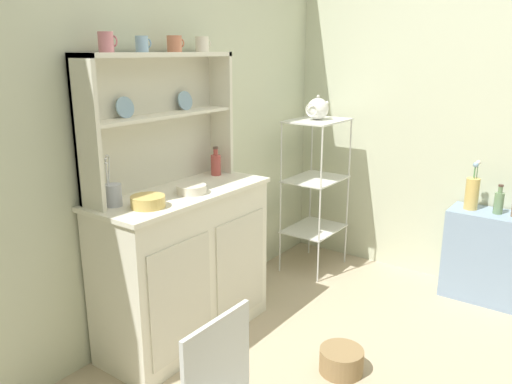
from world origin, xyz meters
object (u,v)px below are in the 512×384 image
Objects in this scene: hutch_shelf_unit at (157,111)px; bakers_rack at (316,176)px; side_shelf_blue at (484,255)px; flower_vase at (472,192)px; floor_basket at (341,361)px; hutch_cabinet at (185,264)px; cup_rose_0 at (106,42)px; porcelain_teapot at (318,109)px; bowl_mixing_large at (148,202)px; utensil_jar at (113,194)px; oil_bottle at (499,202)px; jam_bottle at (216,164)px.

hutch_shelf_unit reaches higher than bakers_rack.
side_shelf_blue is 0.44m from flower_vase.
bakers_rack is at bearing -11.82° from hutch_shelf_unit.
hutch_shelf_unit reaches higher than floor_basket.
floor_basket is (-1.31, 0.38, -0.24)m from side_shelf_blue.
cup_rose_0 is at bearing 159.79° from hutch_cabinet.
porcelain_teapot is (1.08, 0.79, 1.16)m from floor_basket.
bowl_mixing_large is at bearing -166.70° from hutch_cabinet.
hutch_cabinet is 1.51m from porcelain_teapot.
bakers_rack is 4.49× the size of utensil_jar.
utensil_jar is 0.77× the size of flower_vase.
porcelain_teapot is (1.30, -0.11, 0.77)m from hutch_cabinet.
side_shelf_blue is 2.64× the size of floor_basket.
oil_bottle is at bearing -41.11° from hutch_cabinet.
side_shelf_blue is at bearing 90.00° from oil_bottle.
bowl_mixing_large reaches higher than flower_vase.
side_shelf_blue is at bearing -89.97° from flower_vase.
oil_bottle is (0.22, -1.22, -0.54)m from porcelain_teapot.
side_shelf_blue is at bearing -16.32° from floor_basket.
hutch_shelf_unit is 2.99× the size of flower_vase.
cup_rose_0 is at bearing 96.45° from bowl_mixing_large.
flower_vase reaches higher than floor_basket.
hutch_cabinet is 1.00m from floor_basket.
cup_rose_0 reaches higher than flower_vase.
cup_rose_0 is 0.55× the size of bowl_mixing_large.
bowl_mixing_large is 0.18m from utensil_jar.
jam_bottle is (-0.91, 0.19, 0.23)m from bakers_rack.
side_shelf_blue is (0.22, -1.17, -0.42)m from bakers_rack.
bowl_mixing_large is (-1.61, 0.03, 0.19)m from bakers_rack.
oil_bottle is (1.52, -1.49, -0.62)m from hutch_shelf_unit.
hutch_cabinet is 4.18× the size of utensil_jar.
bakers_rack is 0.50m from porcelain_teapot.
jam_bottle is at bearing 79.66° from floor_basket.
utensil_jar is (-0.08, 0.15, 0.03)m from bowl_mixing_large.
side_shelf_blue is 3.47× the size of jam_bottle.
hutch_cabinet is 5.49× the size of oil_bottle.
hutch_cabinet is at bearing 139.93° from side_shelf_blue.
side_shelf_blue is at bearing -40.07° from hutch_cabinet.
hutch_shelf_unit is at bearing 7.22° from cup_rose_0.
flower_vase reaches higher than oil_bottle.
utensil_jar is 2.29m from flower_vase.
hutch_shelf_unit reaches higher than bowl_mixing_large.
side_shelf_blue is at bearing -79.27° from bakers_rack.
utensil_jar is 1.04× the size of porcelain_teapot.
bakers_rack is (1.30, -0.11, 0.27)m from hutch_cabinet.
floor_basket is at bearing 161.76° from oil_bottle.
flower_vase is at bearing -41.04° from hutch_shelf_unit.
utensil_jar is at bearing 147.10° from flower_vase.
flower_vase is 0.17m from oil_bottle.
bowl_mixing_large is 0.87× the size of oil_bottle.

